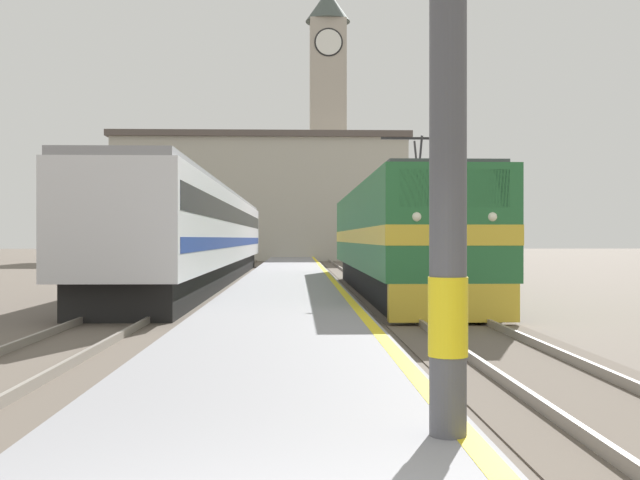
{
  "coord_description": "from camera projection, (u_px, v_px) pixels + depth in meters",
  "views": [
    {
      "loc": [
        0.31,
        -3.02,
        1.85
      ],
      "look_at": [
        1.1,
        22.6,
        1.79
      ],
      "focal_mm": 42.0,
      "sensor_mm": 36.0,
      "label": 1
    }
  ],
  "objects": [
    {
      "name": "ground_plane",
      "position": [
        290.0,
        280.0,
        33.0
      ],
      "size": [
        200.0,
        200.0,
        0.0
      ],
      "primitive_type": "plane",
      "color": "#60564C"
    },
    {
      "name": "rail_track_near",
      "position": [
        384.0,
        287.0,
        28.11
      ],
      "size": [
        2.84,
        140.0,
        0.16
      ],
      "color": "#60564C",
      "rests_on": "ground"
    },
    {
      "name": "locomotive_train",
      "position": [
        395.0,
        238.0,
        24.99
      ],
      "size": [
        2.92,
        18.96,
        4.6
      ],
      "color": "black",
      "rests_on": "ground"
    },
    {
      "name": "clock_tower",
      "position": [
        328.0,
        116.0,
        76.05
      ],
      "size": [
        4.54,
        4.54,
        27.15
      ],
      "color": "#ADA393",
      "rests_on": "ground"
    },
    {
      "name": "station_building",
      "position": [
        262.0,
        199.0,
        64.09
      ],
      "size": [
        24.37,
        10.24,
        10.45
      ],
      "color": "#B7B2A3",
      "rests_on": "ground"
    },
    {
      "name": "platform",
      "position": [
        289.0,
        283.0,
        28.0
      ],
      "size": [
        3.48,
        140.0,
        0.37
      ],
      "color": "gray",
      "rests_on": "ground"
    },
    {
      "name": "rail_track_far",
      "position": [
        192.0,
        287.0,
        27.89
      ],
      "size": [
        2.83,
        140.0,
        0.16
      ],
      "color": "#60564C",
      "rests_on": "ground"
    },
    {
      "name": "passenger_train",
      "position": [
        204.0,
        234.0,
        31.66
      ],
      "size": [
        2.92,
        32.48,
        3.78
      ],
      "color": "black",
      "rests_on": "ground"
    }
  ]
}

